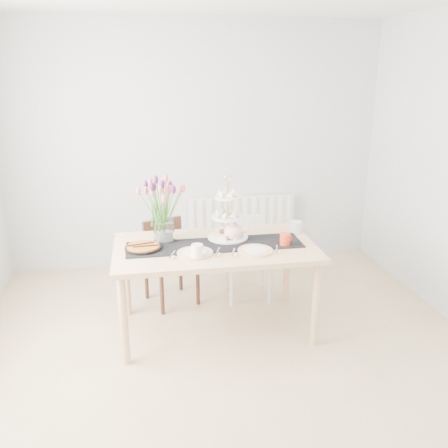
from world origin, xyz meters
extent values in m
plane|color=tan|center=(0.00, 0.00, 0.00)|extent=(4.50, 4.50, 0.00)
plane|color=#B8BBBD|center=(0.00, 2.25, 1.30)|extent=(4.00, 0.00, 4.00)
cube|color=white|center=(0.50, 2.19, 0.45)|extent=(1.20, 0.08, 0.60)
cube|color=tan|center=(-0.03, 0.72, 0.73)|extent=(1.60, 0.90, 0.04)
cylinder|color=tan|center=(-0.76, 0.34, 0.35)|extent=(0.06, 0.06, 0.71)
cylinder|color=tan|center=(0.70, 0.34, 0.35)|extent=(0.06, 0.06, 0.71)
cylinder|color=tan|center=(-0.76, 1.10, 0.35)|extent=(0.06, 0.06, 0.71)
cylinder|color=tan|center=(0.70, 1.10, 0.35)|extent=(0.06, 0.06, 0.71)
cube|color=#321912|center=(-0.35, 1.29, 0.39)|extent=(0.49, 0.49, 0.04)
cube|color=#321912|center=(-0.41, 1.44, 0.59)|extent=(0.37, 0.18, 0.36)
cylinder|color=#321912|center=(-0.45, 1.05, 0.18)|extent=(0.04, 0.04, 0.37)
cylinder|color=#321912|center=(-0.12, 1.18, 0.18)|extent=(0.04, 0.04, 0.37)
cylinder|color=#321912|center=(-0.59, 1.39, 0.18)|extent=(0.04, 0.04, 0.37)
cylinder|color=#321912|center=(-0.25, 1.52, 0.18)|extent=(0.04, 0.04, 0.37)
cube|color=silver|center=(0.37, 1.27, 0.38)|extent=(0.39, 0.39, 0.04)
cube|color=silver|center=(0.38, 1.44, 0.58)|extent=(0.38, 0.06, 0.36)
cylinder|color=silver|center=(0.18, 1.10, 0.18)|extent=(0.04, 0.04, 0.36)
cylinder|color=silver|center=(0.54, 1.09, 0.18)|extent=(0.04, 0.04, 0.36)
cylinder|color=silver|center=(0.20, 1.46, 0.18)|extent=(0.04, 0.04, 0.36)
cylinder|color=silver|center=(0.56, 1.45, 0.18)|extent=(0.04, 0.04, 0.36)
cube|color=black|center=(-0.03, 0.72, 0.75)|extent=(1.40, 0.35, 0.01)
cube|color=silver|center=(-0.42, 0.91, 0.83)|extent=(0.17, 0.17, 0.17)
cylinder|color=gold|center=(0.10, 0.86, 1.00)|extent=(0.01, 0.01, 0.49)
cylinder|color=white|center=(0.10, 0.86, 0.77)|extent=(0.33, 0.33, 0.01)
cylinder|color=white|center=(0.10, 0.86, 0.94)|extent=(0.27, 0.27, 0.01)
cylinder|color=white|center=(0.10, 0.86, 1.11)|extent=(0.21, 0.21, 0.01)
cylinder|color=silver|center=(0.71, 0.92, 0.80)|extent=(0.11, 0.11, 0.10)
cylinder|color=black|center=(-0.59, 0.73, 0.76)|extent=(0.29, 0.29, 0.02)
cylinder|color=#C46F1B|center=(-0.59, 0.73, 0.78)|extent=(0.25, 0.25, 0.01)
cylinder|color=white|center=(-0.20, 0.49, 0.80)|extent=(0.10, 0.10, 0.11)
cylinder|color=red|center=(0.52, 0.63, 0.80)|extent=(0.11, 0.11, 0.10)
cylinder|color=silver|center=(-0.20, 0.57, 0.76)|extent=(0.35, 0.35, 0.01)
cylinder|color=silver|center=(0.26, 0.54, 0.76)|extent=(0.34, 0.34, 0.01)
camera|label=1|loc=(-0.56, -2.78, 2.09)|focal=38.00mm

